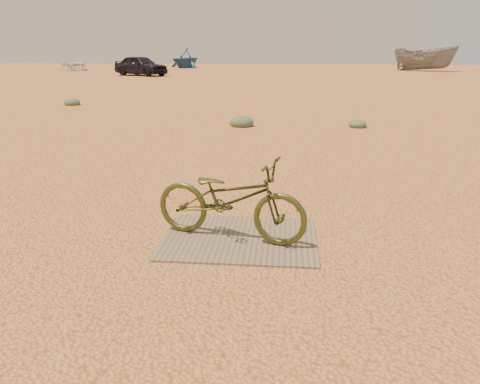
# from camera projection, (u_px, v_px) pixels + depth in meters

# --- Properties ---
(ground) EXTENTS (120.00, 120.00, 0.00)m
(ground) POSITION_uv_depth(u_px,v_px,m) (217.00, 229.00, 5.41)
(ground) COLOR #DE9457
(ground) RESTS_ON ground
(plywood_board) EXTENTS (1.65, 1.32, 0.02)m
(plywood_board) POSITION_uv_depth(u_px,v_px,m) (240.00, 238.00, 5.11)
(plywood_board) COLOR #776850
(plywood_board) RESTS_ON ground
(bicycle) EXTENTS (1.78, 1.00, 0.89)m
(bicycle) POSITION_uv_depth(u_px,v_px,m) (230.00, 199.00, 4.97)
(bicycle) COLOR #3D461B
(bicycle) RESTS_ON plywood_board
(car) EXTENTS (4.75, 3.68, 1.51)m
(car) POSITION_uv_depth(u_px,v_px,m) (141.00, 66.00, 35.74)
(car) COLOR black
(car) RESTS_ON ground
(boat_near_left) EXTENTS (5.08, 5.98, 1.05)m
(boat_near_left) POSITION_uv_depth(u_px,v_px,m) (73.00, 65.00, 44.84)
(boat_near_left) COLOR white
(boat_near_left) RESTS_ON ground
(boat_far_left) EXTENTS (4.89, 5.08, 2.06)m
(boat_far_left) POSITION_uv_depth(u_px,v_px,m) (185.00, 58.00, 50.08)
(boat_far_left) COLOR #2A507C
(boat_far_left) RESTS_ON ground
(boat_mid_right) EXTENTS (6.01, 5.07, 2.24)m
(boat_mid_right) POSITION_uv_depth(u_px,v_px,m) (424.00, 59.00, 43.02)
(boat_mid_right) COLOR slate
(boat_mid_right) RESTS_ON ground
(kale_a) EXTENTS (0.65, 0.65, 0.36)m
(kale_a) POSITION_uv_depth(u_px,v_px,m) (242.00, 126.00, 12.57)
(kale_a) COLOR #5C734F
(kale_a) RESTS_ON ground
(kale_b) EXTENTS (0.47, 0.47, 0.26)m
(kale_b) POSITION_uv_depth(u_px,v_px,m) (357.00, 127.00, 12.39)
(kale_b) COLOR #5C734F
(kale_b) RESTS_ON ground
(kale_c) EXTENTS (0.58, 0.58, 0.32)m
(kale_c) POSITION_uv_depth(u_px,v_px,m) (72.00, 105.00, 17.25)
(kale_c) COLOR #5C734F
(kale_c) RESTS_ON ground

